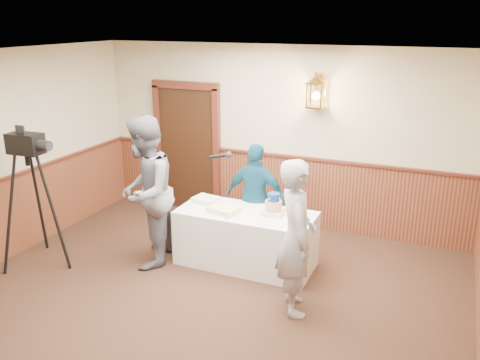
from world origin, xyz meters
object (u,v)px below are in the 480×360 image
(tiered_cake, at_px, (273,206))
(sheet_cake_yellow, at_px, (224,210))
(sheet_cake_green, at_px, (206,200))
(assistant_p, at_px, (256,198))
(tv_camera_rig, at_px, (34,207))
(baker, at_px, (296,237))
(interviewer, at_px, (145,193))
(display_table, at_px, (246,238))

(tiered_cake, bearing_deg, sheet_cake_yellow, -161.40)
(sheet_cake_yellow, bearing_deg, sheet_cake_green, 148.21)
(sheet_cake_green, relative_size, assistant_p, 0.21)
(tiered_cake, distance_m, tv_camera_rig, 3.13)
(tiered_cake, xyz_separation_m, tv_camera_rig, (-2.91, -1.15, -0.05))
(baker, bearing_deg, sheet_cake_green, 32.54)
(interviewer, bearing_deg, baker, 64.87)
(display_table, xyz_separation_m, interviewer, (-1.22, -0.47, 0.63))
(sheet_cake_yellow, height_order, baker, baker)
(interviewer, distance_m, baker, 2.18)
(sheet_cake_yellow, xyz_separation_m, sheet_cake_green, (-0.38, 0.24, -0.00))
(interviewer, bearing_deg, tv_camera_rig, -82.19)
(sheet_cake_yellow, distance_m, baker, 1.37)
(sheet_cake_yellow, xyz_separation_m, tv_camera_rig, (-2.31, -0.94, 0.02))
(baker, height_order, assistant_p, baker)
(sheet_cake_yellow, bearing_deg, display_table, 26.54)
(assistant_p, bearing_deg, interviewer, 39.99)
(sheet_cake_green, bearing_deg, tv_camera_rig, -148.41)
(sheet_cake_green, height_order, baker, baker)
(sheet_cake_yellow, distance_m, sheet_cake_green, 0.45)
(sheet_cake_green, height_order, tv_camera_rig, tv_camera_rig)
(sheet_cake_yellow, bearing_deg, interviewer, -160.41)
(tv_camera_rig, bearing_deg, display_table, 19.05)
(sheet_cake_yellow, height_order, tv_camera_rig, tv_camera_rig)
(tiered_cake, bearing_deg, tv_camera_rig, -158.49)
(tiered_cake, bearing_deg, baker, -56.87)
(tiered_cake, bearing_deg, assistant_p, 134.31)
(sheet_cake_yellow, xyz_separation_m, assistant_p, (0.20, 0.62, -0.02))
(sheet_cake_green, distance_m, assistant_p, 0.70)
(display_table, bearing_deg, sheet_cake_green, 170.27)
(display_table, relative_size, assistant_p, 1.16)
(sheet_cake_yellow, xyz_separation_m, interviewer, (-0.97, -0.34, 0.21))
(baker, xyz_separation_m, tv_camera_rig, (-3.49, -0.27, -0.08))
(tiered_cake, xyz_separation_m, baker, (0.58, -0.88, 0.03))
(sheet_cake_green, distance_m, baker, 1.82)
(sheet_cake_yellow, relative_size, interviewer, 0.19)
(interviewer, bearing_deg, assistant_p, 113.03)
(sheet_cake_yellow, xyz_separation_m, baker, (1.18, -0.68, 0.10))
(sheet_cake_yellow, bearing_deg, assistant_p, 71.66)
(tv_camera_rig, bearing_deg, assistant_p, 28.22)
(display_table, distance_m, sheet_cake_yellow, 0.50)
(display_table, distance_m, sheet_cake_green, 0.77)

